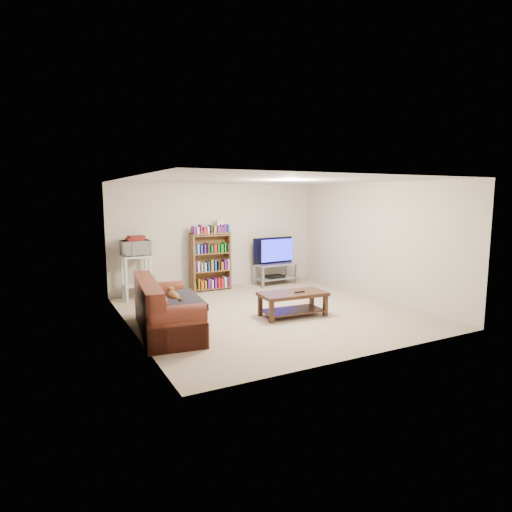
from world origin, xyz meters
TOP-DOWN VIEW (x-y plane):
  - floor at (0.00, 0.00)m, footprint 5.00×5.00m
  - ceiling at (0.00, 0.00)m, footprint 5.00×5.00m
  - wall_back at (0.00, 2.50)m, footprint 5.00×0.00m
  - wall_front at (0.00, -2.50)m, footprint 5.00×0.00m
  - wall_left at (-2.50, 0.00)m, footprint 0.00×5.00m
  - wall_right at (2.50, 0.00)m, footprint 0.00×5.00m
  - sofa at (-2.08, -0.26)m, footprint 1.08×2.04m
  - blanket at (-1.93, -0.41)m, footprint 0.80×1.01m
  - cat at (-1.90, -0.24)m, footprint 0.28×0.56m
  - coffee_table at (0.21, -0.41)m, footprint 1.22×0.68m
  - remote at (0.32, -0.47)m, footprint 0.20×0.07m
  - tv_stand at (1.33, 2.14)m, footprint 1.04×0.52m
  - television at (1.33, 2.14)m, footprint 1.10×0.21m
  - dvd_player at (1.33, 2.14)m, footprint 0.42×0.31m
  - bookshelf at (-0.29, 2.25)m, footprint 0.91×0.28m
  - shelf_clutter at (-0.19, 2.27)m, footprint 0.66×0.20m
  - microwave_stand at (-1.97, 2.16)m, footprint 0.59×0.43m
  - microwave at (-1.97, 2.16)m, footprint 0.58×0.40m
  - game_boxes at (-1.97, 2.16)m, footprint 0.34×0.30m

SIDE VIEW (x-z plane):
  - floor at x=0.00m, z-range 0.00..0.00m
  - dvd_player at x=1.33m, z-range 0.16..0.22m
  - coffee_table at x=0.21m, z-range 0.08..0.51m
  - sofa at x=-2.08m, z-range -0.12..0.72m
  - tv_stand at x=1.33m, z-range 0.09..0.60m
  - remote at x=0.32m, z-range 0.43..0.45m
  - blanket at x=-1.93m, z-range 0.41..0.59m
  - cat at x=-1.90m, z-range 0.48..0.64m
  - microwave_stand at x=-1.97m, z-range 0.13..1.04m
  - bookshelf at x=-0.29m, z-range 0.02..1.33m
  - television at x=1.33m, z-range 0.51..1.13m
  - microwave at x=-1.97m, z-range 0.91..1.22m
  - wall_back at x=0.00m, z-range -1.30..3.70m
  - wall_front at x=0.00m, z-range -1.30..3.70m
  - wall_left at x=-2.50m, z-range -1.30..3.70m
  - wall_right at x=2.50m, z-range -1.30..3.70m
  - game_boxes at x=-1.97m, z-range 1.22..1.27m
  - shelf_clutter at x=-0.19m, z-range 1.27..1.55m
  - ceiling at x=0.00m, z-range 2.40..2.40m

